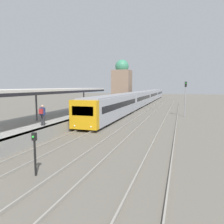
{
  "coord_description": "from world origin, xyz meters",
  "views": [
    {
      "loc": [
        8.22,
        -2.61,
        4.1
      ],
      "look_at": [
        1.79,
        17.77,
        1.58
      ],
      "focal_mm": 35.0,
      "sensor_mm": 36.0,
      "label": 1
    }
  ],
  "objects_px": {
    "person_on_platform": "(42,113)",
    "signal_mast_far": "(185,95)",
    "signal_post_near": "(35,149)",
    "train_near": "(144,97)"
  },
  "relations": [
    {
      "from": "signal_mast_far",
      "to": "train_near",
      "type": "bearing_deg",
      "value": 113.28
    },
    {
      "from": "signal_mast_far",
      "to": "signal_post_near",
      "type": "bearing_deg",
      "value": -106.61
    },
    {
      "from": "signal_post_near",
      "to": "signal_mast_far",
      "type": "height_order",
      "value": "signal_mast_far"
    },
    {
      "from": "train_near",
      "to": "signal_post_near",
      "type": "xyz_separation_m",
      "value": [
        1.94,
        -43.41,
        -0.42
      ]
    },
    {
      "from": "person_on_platform",
      "to": "signal_mast_far",
      "type": "relative_size",
      "value": 0.35
    },
    {
      "from": "signal_post_near",
      "to": "signal_mast_far",
      "type": "relative_size",
      "value": 0.43
    },
    {
      "from": "person_on_platform",
      "to": "signal_post_near",
      "type": "height_order",
      "value": "person_on_platform"
    },
    {
      "from": "person_on_platform",
      "to": "signal_post_near",
      "type": "xyz_separation_m",
      "value": [
        4.18,
        -6.55,
        -0.72
      ]
    },
    {
      "from": "person_on_platform",
      "to": "signal_mast_far",
      "type": "bearing_deg",
      "value": 56.11
    },
    {
      "from": "train_near",
      "to": "signal_post_near",
      "type": "relative_size",
      "value": 33.76
    }
  ]
}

